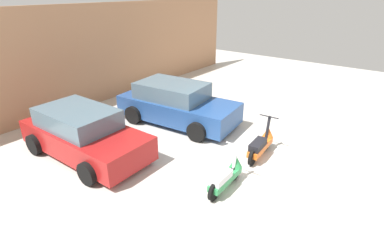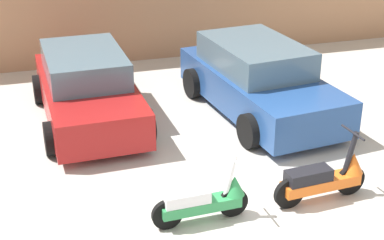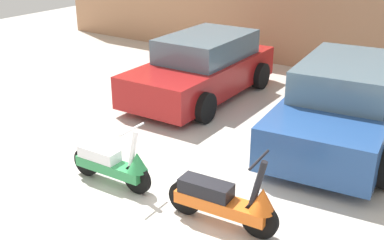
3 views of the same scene
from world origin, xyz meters
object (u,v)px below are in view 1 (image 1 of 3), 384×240
Objects in this scene: scooter_front_left at (227,175)px; scooter_front_right at (261,143)px; car_rear_left at (84,134)px; car_rear_center at (177,104)px.

scooter_front_left is 1.93m from scooter_front_right.
scooter_front_right is at bearing 35.40° from car_rear_left.
car_rear_center is (0.34, 3.48, 0.30)m from scooter_front_right.
scooter_front_left is at bearing -39.07° from car_rear_center.
scooter_front_right is 0.36× the size of car_rear_center.
car_rear_left is at bearing -106.29° from car_rear_center.
car_rear_left is 3.45m from car_rear_center.
scooter_front_right is 0.38× the size of car_rear_left.
car_rear_center is (2.27, 3.51, 0.33)m from scooter_front_left.
car_rear_center is (3.39, -0.61, 0.03)m from car_rear_left.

